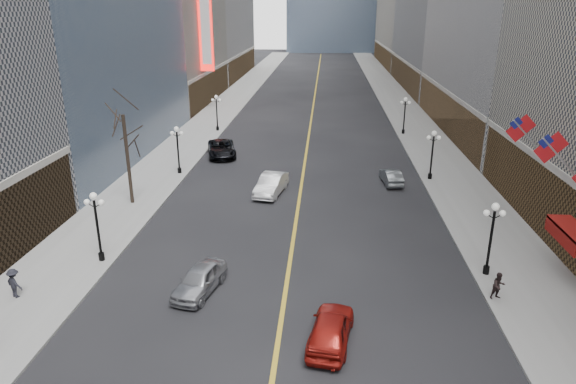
% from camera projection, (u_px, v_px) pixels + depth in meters
% --- Properties ---
extents(sidewalk_east, '(6.00, 230.00, 0.15)m').
position_uv_depth(sidewalk_east, '(416.00, 127.00, 68.00)').
color(sidewalk_east, gray).
rests_on(sidewalk_east, ground).
extents(sidewalk_west, '(6.00, 230.00, 0.15)m').
position_uv_depth(sidewalk_west, '(208.00, 124.00, 69.94)').
color(sidewalk_west, gray).
rests_on(sidewalk_west, ground).
extents(lane_line, '(0.25, 200.00, 0.02)m').
position_uv_depth(lane_line, '(312.00, 112.00, 78.37)').
color(lane_line, gold).
rests_on(lane_line, ground).
extents(streetlamp_east_1, '(1.26, 0.44, 4.52)m').
position_uv_depth(streetlamp_east_1, '(492.00, 231.00, 29.69)').
color(streetlamp_east_1, black).
rests_on(streetlamp_east_1, sidewalk_east).
extents(streetlamp_east_2, '(1.26, 0.44, 4.52)m').
position_uv_depth(streetlamp_east_2, '(433.00, 150.00, 46.57)').
color(streetlamp_east_2, black).
rests_on(streetlamp_east_2, sidewalk_east).
extents(streetlamp_east_3, '(1.26, 0.44, 4.52)m').
position_uv_depth(streetlamp_east_3, '(405.00, 112.00, 63.44)').
color(streetlamp_east_3, black).
rests_on(streetlamp_east_3, sidewalk_east).
extents(streetlamp_west_1, '(1.26, 0.44, 4.52)m').
position_uv_depth(streetlamp_west_1, '(97.00, 220.00, 31.32)').
color(streetlamp_west_1, black).
rests_on(streetlamp_west_1, sidewalk_west).
extents(streetlamp_west_2, '(1.26, 0.44, 4.52)m').
position_uv_depth(streetlamp_west_2, '(178.00, 145.00, 48.20)').
color(streetlamp_west_2, black).
rests_on(streetlamp_west_2, sidewalk_west).
extents(streetlamp_west_3, '(1.26, 0.44, 4.52)m').
position_uv_depth(streetlamp_west_3, '(217.00, 109.00, 65.07)').
color(streetlamp_west_3, black).
rests_on(streetlamp_west_3, sidewalk_west).
extents(flag_4, '(2.87, 0.12, 2.87)m').
position_uv_depth(flag_4, '(554.00, 150.00, 29.83)').
color(flag_4, '#B2B2B7').
rests_on(flag_4, ground).
extents(flag_5, '(2.87, 0.12, 2.87)m').
position_uv_depth(flag_5, '(523.00, 131.00, 34.52)').
color(flag_5, '#B2B2B7').
rests_on(flag_5, ground).
extents(awning_c, '(1.40, 4.00, 0.93)m').
position_uv_depth(awning_c, '(569.00, 231.00, 29.33)').
color(awning_c, maroon).
rests_on(awning_c, ground).
extents(theatre_marquee, '(2.00, 0.55, 12.00)m').
position_uv_depth(theatre_marquee, '(206.00, 29.00, 75.38)').
color(theatre_marquee, red).
rests_on(theatre_marquee, ground).
extents(tree_west_far, '(3.60, 3.60, 7.92)m').
position_uv_depth(tree_west_far, '(124.00, 129.00, 39.68)').
color(tree_west_far, '#2D231C').
rests_on(tree_west_far, sidewalk_west).
extents(car_nb_near, '(2.77, 4.77, 1.53)m').
position_uv_depth(car_nb_near, '(200.00, 280.00, 28.72)').
color(car_nb_near, '#9FA0A6').
rests_on(car_nb_near, ground).
extents(car_nb_mid, '(2.69, 5.41, 1.70)m').
position_uv_depth(car_nb_mid, '(271.00, 184.00, 43.83)').
color(car_nb_mid, '#BBBBBD').
rests_on(car_nb_mid, ground).
extents(car_nb_far, '(4.20, 6.54, 1.68)m').
position_uv_depth(car_nb_far, '(222.00, 149.00, 54.91)').
color(car_nb_far, black).
rests_on(car_nb_far, ground).
extents(car_sb_mid, '(2.60, 4.91, 1.59)m').
position_uv_depth(car_sb_mid, '(331.00, 328.00, 24.31)').
color(car_sb_mid, maroon).
rests_on(car_sb_mid, ground).
extents(car_sb_far, '(1.85, 4.19, 1.34)m').
position_uv_depth(car_sb_far, '(391.00, 177.00, 46.38)').
color(car_sb_far, '#565B5F').
rests_on(car_sb_far, ground).
extents(ped_east_walk, '(0.85, 0.63, 1.55)m').
position_uv_depth(ped_east_walk, '(499.00, 286.00, 27.76)').
color(ped_east_walk, black).
rests_on(ped_east_walk, sidewalk_east).
extents(ped_west_walk, '(1.18, 0.87, 1.69)m').
position_uv_depth(ped_west_walk, '(14.00, 283.00, 27.90)').
color(ped_west_walk, black).
rests_on(ped_west_walk, sidewalk_west).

